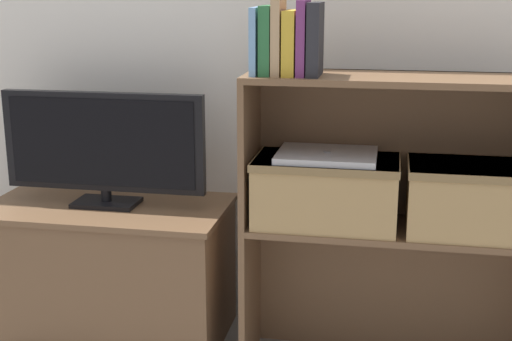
{
  "coord_description": "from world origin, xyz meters",
  "views": [
    {
      "loc": [
        0.42,
        -2.02,
        1.23
      ],
      "look_at": [
        0.0,
        0.15,
        0.66
      ],
      "focal_mm": 50.0,
      "sensor_mm": 36.0,
      "label": 1
    }
  ],
  "objects_px": {
    "book_skyblue": "(257,41)",
    "tv_stand": "(110,270)",
    "tv": "(103,145)",
    "storage_basket_right": "(482,196)",
    "book_plum": "(303,38)",
    "book_charcoal": "(315,39)",
    "book_mustard": "(291,43)",
    "laptop": "(327,155)",
    "book_tan": "(278,35)",
    "storage_basket_left": "(326,188)",
    "book_forest": "(267,40)"
  },
  "relations": [
    {
      "from": "tv",
      "to": "book_plum",
      "type": "xyz_separation_m",
      "value": [
        0.7,
        -0.12,
        0.38
      ]
    },
    {
      "from": "book_skyblue",
      "to": "laptop",
      "type": "distance_m",
      "value": 0.41
    },
    {
      "from": "tv_stand",
      "to": "book_charcoal",
      "type": "distance_m",
      "value": 1.12
    },
    {
      "from": "book_skyblue",
      "to": "book_mustard",
      "type": "bearing_deg",
      "value": 0.0
    },
    {
      "from": "tv_stand",
      "to": "book_mustard",
      "type": "relative_size",
      "value": 4.41
    },
    {
      "from": "book_charcoal",
      "to": "laptop",
      "type": "relative_size",
      "value": 0.7
    },
    {
      "from": "tv_stand",
      "to": "book_plum",
      "type": "distance_m",
      "value": 1.09
    },
    {
      "from": "tv",
      "to": "storage_basket_right",
      "type": "distance_m",
      "value": 1.25
    },
    {
      "from": "book_skyblue",
      "to": "book_tan",
      "type": "distance_m",
      "value": 0.07
    },
    {
      "from": "storage_basket_left",
      "to": "book_mustard",
      "type": "bearing_deg",
      "value": -163.65
    },
    {
      "from": "book_forest",
      "to": "book_mustard",
      "type": "height_order",
      "value": "book_forest"
    },
    {
      "from": "tv_stand",
      "to": "book_skyblue",
      "type": "distance_m",
      "value": 1.0
    },
    {
      "from": "tv_stand",
      "to": "book_plum",
      "type": "relative_size",
      "value": 3.81
    },
    {
      "from": "book_tan",
      "to": "storage_basket_right",
      "type": "bearing_deg",
      "value": 3.04
    },
    {
      "from": "book_mustard",
      "to": "book_plum",
      "type": "xyz_separation_m",
      "value": [
        0.04,
        0.0,
        0.02
      ]
    },
    {
      "from": "laptop",
      "to": "book_skyblue",
      "type": "bearing_deg",
      "value": -171.3
    },
    {
      "from": "book_skyblue",
      "to": "tv_stand",
      "type": "bearing_deg",
      "value": 168.14
    },
    {
      "from": "book_plum",
      "to": "laptop",
      "type": "bearing_deg",
      "value": 23.45
    },
    {
      "from": "book_tan",
      "to": "laptop",
      "type": "relative_size",
      "value": 0.78
    },
    {
      "from": "storage_basket_right",
      "to": "book_charcoal",
      "type": "bearing_deg",
      "value": -176.31
    },
    {
      "from": "tv",
      "to": "laptop",
      "type": "distance_m",
      "value": 0.78
    },
    {
      "from": "tv_stand",
      "to": "laptop",
      "type": "distance_m",
      "value": 0.91
    },
    {
      "from": "book_plum",
      "to": "book_skyblue",
      "type": "bearing_deg",
      "value": 180.0
    },
    {
      "from": "book_tan",
      "to": "book_mustard",
      "type": "distance_m",
      "value": 0.04
    },
    {
      "from": "storage_basket_right",
      "to": "book_mustard",
      "type": "bearing_deg",
      "value": -176.76
    },
    {
      "from": "book_skyblue",
      "to": "storage_basket_left",
      "type": "distance_m",
      "value": 0.51
    },
    {
      "from": "storage_basket_left",
      "to": "laptop",
      "type": "xyz_separation_m",
      "value": [
        0.0,
        -0.0,
        0.11
      ]
    },
    {
      "from": "book_tan",
      "to": "book_plum",
      "type": "height_order",
      "value": "book_tan"
    },
    {
      "from": "tv_stand",
      "to": "storage_basket_left",
      "type": "relative_size",
      "value": 1.87
    },
    {
      "from": "book_forest",
      "to": "book_mustard",
      "type": "xyz_separation_m",
      "value": [
        0.07,
        0.0,
        -0.01
      ]
    },
    {
      "from": "storage_basket_right",
      "to": "laptop",
      "type": "xyz_separation_m",
      "value": [
        -0.47,
        -0.0,
        0.11
      ]
    },
    {
      "from": "book_plum",
      "to": "tv",
      "type": "bearing_deg",
      "value": 170.61
    },
    {
      "from": "book_skyblue",
      "to": "book_charcoal",
      "type": "xyz_separation_m",
      "value": [
        0.18,
        0.0,
        0.01
      ]
    },
    {
      "from": "tv_stand",
      "to": "storage_basket_right",
      "type": "height_order",
      "value": "storage_basket_right"
    },
    {
      "from": "book_skyblue",
      "to": "book_charcoal",
      "type": "height_order",
      "value": "book_charcoal"
    },
    {
      "from": "book_tan",
      "to": "laptop",
      "type": "bearing_deg",
      "value": 12.4
    },
    {
      "from": "book_skyblue",
      "to": "book_mustard",
      "type": "xyz_separation_m",
      "value": [
        0.1,
        0.0,
        -0.0
      ]
    },
    {
      "from": "book_forest",
      "to": "book_tan",
      "type": "height_order",
      "value": "book_tan"
    },
    {
      "from": "laptop",
      "to": "book_tan",
      "type": "bearing_deg",
      "value": -167.6
    },
    {
      "from": "book_tan",
      "to": "book_mustard",
      "type": "xyz_separation_m",
      "value": [
        0.04,
        0.0,
        -0.02
      ]
    },
    {
      "from": "book_plum",
      "to": "storage_basket_left",
      "type": "bearing_deg",
      "value": 23.45
    },
    {
      "from": "tv",
      "to": "book_plum",
      "type": "relative_size",
      "value": 3.22
    },
    {
      "from": "book_plum",
      "to": "book_charcoal",
      "type": "distance_m",
      "value": 0.04
    },
    {
      "from": "book_plum",
      "to": "book_charcoal",
      "type": "relative_size",
      "value": 1.03
    },
    {
      "from": "book_forest",
      "to": "book_plum",
      "type": "height_order",
      "value": "book_plum"
    },
    {
      "from": "book_tan",
      "to": "book_plum",
      "type": "xyz_separation_m",
      "value": [
        0.07,
        0.0,
        -0.01
      ]
    },
    {
      "from": "book_skyblue",
      "to": "book_mustard",
      "type": "height_order",
      "value": "book_skyblue"
    },
    {
      "from": "book_plum",
      "to": "storage_basket_left",
      "type": "height_order",
      "value": "book_plum"
    },
    {
      "from": "storage_basket_right",
      "to": "book_skyblue",
      "type": "bearing_deg",
      "value": -177.25
    },
    {
      "from": "book_charcoal",
      "to": "book_mustard",
      "type": "bearing_deg",
      "value": 180.0
    }
  ]
}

